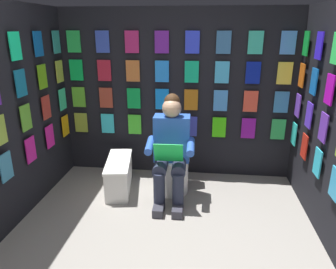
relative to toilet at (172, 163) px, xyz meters
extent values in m
cube|color=black|center=(-0.01, -0.52, 0.73)|extent=(3.02, 0.10, 2.10)
cube|color=#8DA232|center=(1.27, -0.44, 0.34)|extent=(0.17, 0.01, 0.26)
cube|color=#35D4E0|center=(0.90, -0.44, 0.34)|extent=(0.17, 0.01, 0.26)
cube|color=green|center=(0.54, -0.44, 0.34)|extent=(0.17, 0.01, 0.26)
cube|color=red|center=(0.18, -0.44, 0.34)|extent=(0.17, 0.01, 0.26)
cube|color=#313AA8|center=(-0.19, -0.44, 0.34)|extent=(0.17, 0.01, 0.26)
cube|color=#3FDC0D|center=(-0.55, -0.44, 0.34)|extent=(0.17, 0.01, 0.26)
cube|color=#861197|center=(-0.92, -0.44, 0.34)|extent=(0.17, 0.01, 0.26)
cube|color=green|center=(-1.28, -0.44, 0.34)|extent=(0.17, 0.01, 0.26)
cube|color=#58A728|center=(1.27, -0.44, 0.68)|extent=(0.17, 0.01, 0.26)
cube|color=#A23C29|center=(0.90, -0.44, 0.68)|extent=(0.17, 0.01, 0.26)
cube|color=#0B993D|center=(0.54, -0.44, 0.68)|extent=(0.17, 0.01, 0.26)
cube|color=#117EE4|center=(0.18, -0.44, 0.68)|extent=(0.17, 0.01, 0.26)
cube|color=#AF6312|center=(-0.19, -0.44, 0.68)|extent=(0.17, 0.01, 0.26)
cube|color=#418EDB|center=(-0.55, -0.44, 0.68)|extent=(0.17, 0.01, 0.26)
cube|color=#E74932|center=(-0.92, -0.44, 0.68)|extent=(0.17, 0.01, 0.26)
cube|color=teal|center=(-1.28, -0.44, 0.68)|extent=(0.17, 0.01, 0.26)
cube|color=#0DAD48|center=(1.27, -0.44, 1.03)|extent=(0.17, 0.01, 0.26)
cube|color=#B21E32|center=(0.90, -0.44, 1.03)|extent=(0.17, 0.01, 0.26)
cube|color=#C5692E|center=(0.54, -0.44, 1.03)|extent=(0.17, 0.01, 0.26)
cube|color=#2284ED|center=(0.18, -0.44, 1.03)|extent=(0.17, 0.01, 0.26)
cube|color=#10B87B|center=(-0.19, -0.44, 1.03)|extent=(0.17, 0.01, 0.26)
cube|color=#3FAFE2|center=(-0.55, -0.44, 1.03)|extent=(0.17, 0.01, 0.26)
cube|color=#0A1C92|center=(-0.92, -0.44, 1.03)|extent=(0.17, 0.01, 0.26)
cube|color=yellow|center=(-1.28, -0.44, 1.03)|extent=(0.17, 0.01, 0.26)
cube|color=green|center=(1.27, -0.44, 1.37)|extent=(0.17, 0.01, 0.26)
cube|color=#324AB4|center=(0.90, -0.44, 1.37)|extent=(0.17, 0.01, 0.26)
cube|color=#B32062|center=(0.54, -0.44, 1.37)|extent=(0.17, 0.01, 0.26)
cube|color=#661D94|center=(0.18, -0.44, 1.37)|extent=(0.17, 0.01, 0.26)
cube|color=blue|center=(-0.19, -0.44, 1.37)|extent=(0.17, 0.01, 0.26)
cube|color=#33679A|center=(-0.55, -0.44, 1.37)|extent=(0.17, 0.01, 0.26)
cube|color=#36C1A4|center=(-0.92, -0.44, 1.37)|extent=(0.17, 0.01, 0.26)
cube|color=#4F8FEE|center=(-1.28, -0.44, 1.37)|extent=(0.17, 0.01, 0.26)
cube|color=black|center=(-1.52, 0.58, 0.73)|extent=(0.10, 2.09, 2.10)
cube|color=#30DACF|center=(-1.43, -0.28, 0.34)|extent=(0.01, 0.17, 0.26)
cube|color=red|center=(-1.43, 0.15, 0.34)|extent=(0.01, 0.17, 0.26)
cube|color=#33C6E5|center=(-1.43, 0.58, 0.34)|extent=(0.01, 0.17, 0.26)
cube|color=#37A7DC|center=(-1.43, 1.00, 0.34)|extent=(0.01, 0.17, 0.26)
cube|color=#7740D1|center=(-1.43, -0.28, 0.68)|extent=(0.01, 0.17, 0.26)
cube|color=#5C33E3|center=(-1.43, 0.15, 0.68)|extent=(0.01, 0.17, 0.26)
cube|color=purple|center=(-1.43, 0.58, 0.68)|extent=(0.01, 0.17, 0.26)
cube|color=#DA5F16|center=(-1.43, -0.28, 1.03)|extent=(0.01, 0.17, 0.26)
cube|color=blue|center=(-1.43, 0.15, 1.03)|extent=(0.01, 0.17, 0.26)
cube|color=#B60EB5|center=(-1.43, 0.58, 1.03)|extent=(0.01, 0.17, 0.26)
cube|color=green|center=(-1.43, -0.28, 1.37)|extent=(0.01, 0.17, 0.26)
cube|color=#341DF1|center=(-1.43, 0.15, 1.37)|extent=(0.01, 0.17, 0.26)
cube|color=#35E45E|center=(-1.43, 0.58, 1.37)|extent=(0.01, 0.17, 0.26)
cube|color=black|center=(1.50, 0.58, 0.73)|extent=(0.10, 2.09, 2.10)
cube|color=teal|center=(1.42, 1.00, 0.34)|extent=(0.01, 0.17, 0.26)
cube|color=#CD1B8B|center=(1.42, 0.58, 0.34)|extent=(0.01, 0.17, 0.26)
cube|color=#E21F94|center=(1.42, 0.15, 0.34)|extent=(0.01, 0.17, 0.26)
cube|color=#EFA810|center=(1.42, -0.28, 0.34)|extent=(0.01, 0.17, 0.26)
cube|color=#8DA938|center=(1.42, 1.00, 0.68)|extent=(0.01, 0.17, 0.26)
cube|color=#5CA62F|center=(1.42, 0.58, 0.68)|extent=(0.01, 0.17, 0.26)
cube|color=#B6352C|center=(1.42, 0.15, 0.68)|extent=(0.01, 0.17, 0.26)
cube|color=#35D292|center=(1.42, -0.28, 0.68)|extent=(0.01, 0.17, 0.26)
cube|color=#14698E|center=(1.42, 0.58, 1.03)|extent=(0.01, 0.17, 0.26)
cube|color=#64AA18|center=(1.42, 0.15, 1.03)|extent=(0.01, 0.17, 0.26)
cube|color=#ABB93B|center=(1.42, -0.28, 1.03)|extent=(0.01, 0.17, 0.26)
cube|color=#17F197|center=(1.42, 0.58, 1.37)|extent=(0.01, 0.17, 0.26)
cube|color=#1058A5|center=(1.42, 0.15, 1.37)|extent=(0.01, 0.17, 0.26)
cube|color=teal|center=(1.42, -0.28, 1.37)|extent=(0.01, 0.17, 0.26)
cylinder|color=white|center=(0.00, 0.08, -0.13)|extent=(0.38, 0.38, 0.40)
cylinder|color=white|center=(0.00, 0.08, 0.09)|extent=(0.41, 0.41, 0.02)
cube|color=white|center=(0.01, -0.18, 0.25)|extent=(0.38, 0.19, 0.36)
cylinder|color=white|center=(0.00, -0.09, 0.25)|extent=(0.39, 0.08, 0.39)
cube|color=blue|center=(0.00, 0.11, 0.36)|extent=(0.41, 0.23, 0.52)
sphere|color=tan|center=(0.00, 0.14, 0.71)|extent=(0.21, 0.21, 0.21)
sphere|color=#472D19|center=(0.00, 0.11, 0.78)|extent=(0.17, 0.17, 0.17)
cylinder|color=#23283D|center=(-0.11, 0.30, 0.11)|extent=(0.16, 0.40, 0.15)
cylinder|color=#23283D|center=(0.09, 0.31, 0.11)|extent=(0.16, 0.40, 0.15)
cylinder|color=#23283D|center=(-0.11, 0.48, -0.11)|extent=(0.12, 0.12, 0.42)
cylinder|color=#23283D|center=(0.09, 0.49, -0.11)|extent=(0.12, 0.12, 0.42)
cube|color=#33333D|center=(-0.11, 0.54, -0.28)|extent=(0.12, 0.26, 0.09)
cube|color=#33333D|center=(0.09, 0.55, -0.28)|extent=(0.12, 0.26, 0.09)
cylinder|color=blue|center=(-0.23, 0.28, 0.33)|extent=(0.09, 0.31, 0.13)
cylinder|color=blue|center=(0.21, 0.29, 0.33)|extent=(0.09, 0.31, 0.13)
cube|color=green|center=(-0.01, 0.45, 0.32)|extent=(0.30, 0.14, 0.23)
cube|color=white|center=(0.63, 0.10, -0.15)|extent=(0.36, 0.74, 0.35)
cube|color=white|center=(0.63, 0.10, 0.04)|extent=(0.38, 0.77, 0.03)
camera|label=1|loc=(-0.35, 3.45, 1.54)|focal=33.91mm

